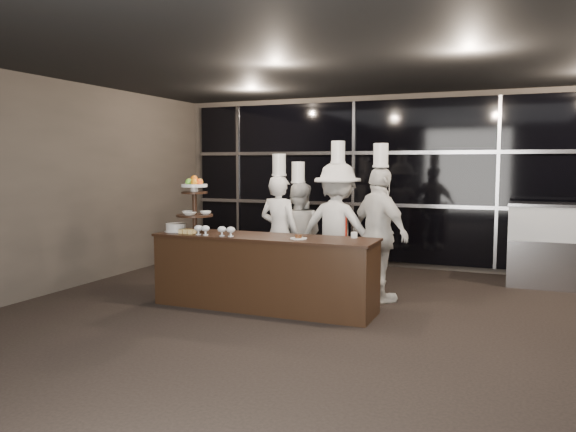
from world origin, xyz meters
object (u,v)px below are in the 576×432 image
at_px(display_stand, 195,200).
at_px(chef_b, 298,234).
at_px(chef_d, 380,233).
at_px(layer_cake, 176,228).
at_px(buffet_counter, 264,272).
at_px(display_case, 561,241).
at_px(chef_c, 337,228).
at_px(chef_a, 279,231).

xyz_separation_m(display_stand, chef_b, (0.95, 1.28, -0.55)).
bearing_deg(chef_d, layer_cake, -159.24).
relative_size(buffet_counter, display_case, 1.93).
height_order(buffet_counter, display_stand, display_stand).
bearing_deg(display_stand, chef_c, 34.64).
distance_m(buffet_counter, display_stand, 1.33).
distance_m(display_case, chef_b, 3.85).
bearing_deg(display_case, display_stand, -148.79).
height_order(display_case, chef_b, chef_b).
relative_size(chef_c, chef_d, 1.02).
relative_size(display_stand, chef_a, 0.38).
height_order(chef_a, chef_d, chef_d).
distance_m(layer_cake, chef_b, 1.81).
height_order(display_stand, chef_a, chef_a).
bearing_deg(layer_cake, chef_b, 47.50).
height_order(chef_c, chef_d, chef_c).
xyz_separation_m(display_case, chef_c, (-2.91, -1.62, 0.23)).
height_order(display_case, chef_d, chef_d).
xyz_separation_m(display_stand, display_case, (4.51, 2.74, -0.65)).
bearing_deg(buffet_counter, display_case, 37.89).
distance_m(layer_cake, chef_d, 2.69).
xyz_separation_m(layer_cake, chef_b, (1.22, 1.33, -0.19)).
relative_size(layer_cake, chef_a, 0.15).
bearing_deg(chef_a, display_case, 24.66).
bearing_deg(buffet_counter, chef_d, 35.82).
bearing_deg(chef_b, chef_c, -14.37).
distance_m(buffet_counter, chef_b, 1.32).
bearing_deg(buffet_counter, layer_cake, -177.73).
xyz_separation_m(layer_cake, display_case, (4.78, 2.78, -0.29)).
bearing_deg(chef_c, chef_d, -17.93).
xyz_separation_m(display_stand, layer_cake, (-0.26, -0.05, -0.37)).
height_order(chef_a, chef_c, chef_c).
relative_size(buffet_counter, chef_d, 1.37).
height_order(buffet_counter, chef_d, chef_d).
bearing_deg(display_case, chef_a, -155.34).
distance_m(buffet_counter, chef_d, 1.60).
bearing_deg(buffet_counter, chef_a, 102.90).
bearing_deg(chef_a, chef_b, 54.74).
relative_size(layer_cake, chef_d, 0.14).
distance_m(display_stand, chef_d, 2.46).
relative_size(chef_a, chef_b, 1.06).
xyz_separation_m(layer_cake, chef_a, (1.03, 1.06, -0.12)).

